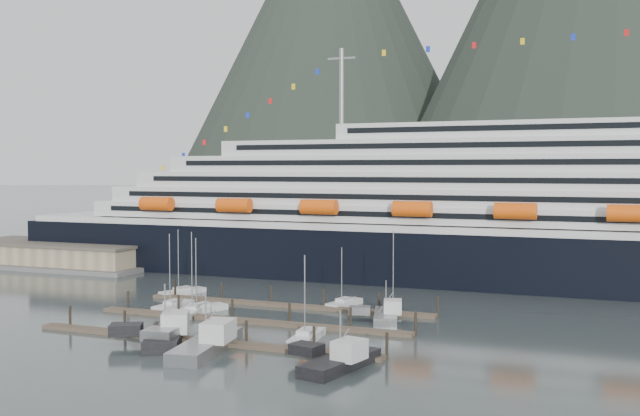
# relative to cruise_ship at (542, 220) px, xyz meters

# --- Properties ---
(ground) EXTENTS (1600.00, 1600.00, 0.00)m
(ground) POSITION_rel_cruise_ship_xyz_m (-30.03, -54.94, -12.04)
(ground) COLOR #404C4B
(ground) RESTS_ON ground
(cruise_ship) EXTENTS (210.00, 30.40, 50.30)m
(cruise_ship) POSITION_rel_cruise_ship_xyz_m (0.00, 0.00, 0.00)
(cruise_ship) COLOR black
(cruise_ship) RESTS_ON ground
(warehouse) EXTENTS (46.00, 20.00, 5.80)m
(warehouse) POSITION_rel_cruise_ship_xyz_m (-102.03, -12.94, -9.79)
(warehouse) COLOR #595956
(warehouse) RESTS_ON ground
(dock_near) EXTENTS (48.18, 2.28, 3.20)m
(dock_near) POSITION_rel_cruise_ship_xyz_m (-34.95, -64.89, -11.73)
(dock_near) COLOR brown
(dock_near) RESTS_ON ground
(dock_mid) EXTENTS (48.18, 2.28, 3.20)m
(dock_mid) POSITION_rel_cruise_ship_xyz_m (-34.95, -51.89, -11.73)
(dock_mid) COLOR brown
(dock_mid) RESTS_ON ground
(dock_far) EXTENTS (48.18, 2.28, 3.20)m
(dock_far) POSITION_rel_cruise_ship_xyz_m (-34.95, -38.89, -11.73)
(dock_far) COLOR brown
(dock_far) RESTS_ON ground
(sailboat_a) EXTENTS (2.94, 8.12, 12.07)m
(sailboat_a) POSITION_rel_cruise_ship_xyz_m (-50.57, -46.81, -11.64)
(sailboat_a) COLOR silver
(sailboat_a) RESTS_ON ground
(sailboat_b) EXTENTS (4.17, 9.15, 12.75)m
(sailboat_b) POSITION_rel_cruise_ship_xyz_m (-45.37, -49.24, -11.64)
(sailboat_b) COLOR silver
(sailboat_b) RESTS_ON ground
(sailboat_c) EXTENTS (5.70, 8.73, 11.70)m
(sailboat_c) POSITION_rel_cruise_ship_xyz_m (-45.17, -47.58, -11.64)
(sailboat_c) COLOR silver
(sailboat_c) RESTS_ON ground
(sailboat_e) EXTENTS (5.26, 8.74, 11.64)m
(sailboat_e) POSITION_rel_cruise_ship_xyz_m (-56.35, -34.95, -11.65)
(sailboat_e) COLOR silver
(sailboat_e) RESTS_ON ground
(sailboat_f) EXTENTS (3.92, 7.97, 9.74)m
(sailboat_f) POSITION_rel_cruise_ship_xyz_m (-26.68, -34.95, -11.66)
(sailboat_f) COLOR silver
(sailboat_f) RESTS_ON ground
(sailboat_g) EXTENTS (5.04, 9.23, 12.63)m
(sailboat_g) POSITION_rel_cruise_ship_xyz_m (-18.75, -34.95, -11.64)
(sailboat_g) COLOR silver
(sailboat_g) RESTS_ON ground
(sailboat_h) EXTENTS (3.38, 8.98, 11.39)m
(sailboat_h) POSITION_rel_cruise_ship_xyz_m (-22.92, -59.16, -11.63)
(sailboat_h) COLOR silver
(sailboat_h) RESTS_ON ground
(trawler_b) EXTENTS (11.31, 13.08, 8.23)m
(trawler_b) POSITION_rel_cruise_ship_xyz_m (-38.90, -66.92, -11.03)
(trawler_b) COLOR black
(trawler_b) RESTS_ON ground
(trawler_c) EXTENTS (11.29, 15.82, 7.90)m
(trawler_c) POSITION_rel_cruise_ship_xyz_m (-32.15, -68.55, -11.06)
(trawler_c) COLOR gray
(trawler_c) RESTS_ON ground
(trawler_d) EXTENTS (9.24, 12.21, 6.98)m
(trawler_d) POSITION_rel_cruise_ship_xyz_m (-14.60, -69.91, -11.15)
(trawler_d) COLOR black
(trawler_d) RESTS_ON ground
(trawler_e) EXTENTS (8.23, 10.33, 6.35)m
(trawler_e) POSITION_rel_cruise_ship_xyz_m (-17.40, -43.46, -11.20)
(trawler_e) COLOR gray
(trawler_e) RESTS_ON ground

